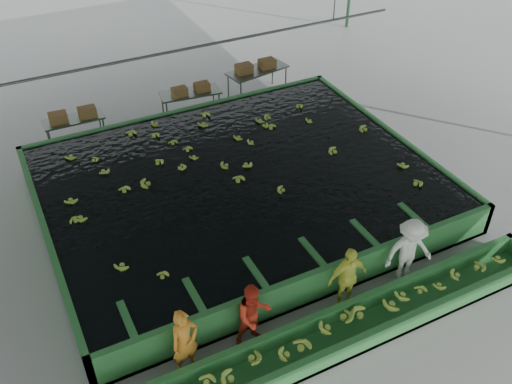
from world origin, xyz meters
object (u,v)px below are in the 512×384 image
packing_table_left (76,130)px  box_stack_mid (191,93)px  worker_b (254,315)px  box_stack_right (256,70)px  flotation_tank (239,188)px  sorting_trough (347,330)px  packing_table_mid (191,104)px  worker_c (347,278)px  worker_a (185,342)px  box_stack_left (74,119)px  packing_table_right (257,82)px  worker_d (409,252)px

packing_table_left → box_stack_mid: 3.81m
worker_b → box_stack_right: bearing=64.9°
flotation_tank → sorting_trough: flotation_tank is taller
flotation_tank → packing_table_mid: flotation_tank is taller
sorting_trough → box_stack_right: box_stack_right is taller
worker_c → sorting_trough: bearing=-120.3°
worker_b → packing_table_mid: 9.49m
worker_a → worker_b: worker_a is taller
packing_table_mid → box_stack_mid: box_stack_mid is taller
worker_a → box_stack_left: bearing=78.7°
worker_a → packing_table_right: worker_a is taller
worker_b → box_stack_mid: (2.31, 9.11, 0.11)m
worker_a → box_stack_right: bearing=45.1°
worker_b → box_stack_left: worker_b is taller
worker_c → packing_table_mid: size_ratio=0.82×
sorting_trough → packing_table_left: bearing=107.5°
packing_table_left → packing_table_mid: 3.77m
flotation_tank → worker_c: bearing=-83.5°
packing_table_mid → box_stack_right: 2.62m
worker_b → worker_c: worker_c is taller
packing_table_mid → packing_table_left: bearing=178.3°
sorting_trough → worker_b: worker_b is taller
flotation_tank → box_stack_left: box_stack_left is taller
worker_b → box_stack_right: worker_b is taller
worker_b → box_stack_right: (4.85, 9.48, 0.21)m
box_stack_mid → worker_d: bearing=-80.4°
worker_b → worker_d: size_ratio=0.91×
packing_table_left → box_stack_left: box_stack_left is taller
box_stack_left → packing_table_right: bearing=2.6°
flotation_tank → sorting_trough: bearing=-90.0°
flotation_tank → worker_a: (-3.17, -4.30, 0.33)m
box_stack_left → box_stack_right: box_stack_right is taller
packing_table_right → box_stack_mid: (-2.63, -0.43, 0.40)m
packing_table_mid → packing_table_right: bearing=7.3°
flotation_tank → worker_a: 5.35m
sorting_trough → packing_table_left: size_ratio=5.53×
worker_d → packing_table_left: bearing=133.0°
packing_table_mid → box_stack_left: size_ratio=1.39×
packing_table_mid → box_stack_left: (-3.76, 0.05, 0.38)m
worker_a → packing_table_right: (6.38, 9.53, -0.29)m
worker_a → box_stack_mid: (3.76, 9.11, 0.10)m
flotation_tank → sorting_trough: 5.10m
packing_table_left → box_stack_right: bearing=1.6°
box_stack_mid → box_stack_right: size_ratio=0.87×
packing_table_left → box_stack_mid: size_ratio=1.44×
packing_table_mid → box_stack_right: box_stack_right is taller
worker_c → packing_table_right: 9.92m
packing_table_left → worker_a: bearing=-89.9°
box_stack_left → box_stack_mid: size_ratio=1.12×
packing_table_left → packing_table_mid: (3.77, -0.11, 0.03)m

